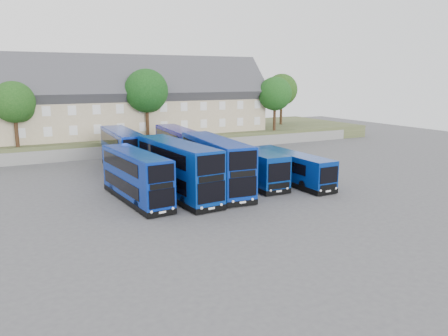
{
  "coord_description": "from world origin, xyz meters",
  "views": [
    {
      "loc": [
        -15.45,
        -31.32,
        10.04
      ],
      "look_at": [
        1.67,
        2.22,
        2.2
      ],
      "focal_mm": 35.0,
      "sensor_mm": 36.0,
      "label": 1
    }
  ],
  "objects_px": {
    "dd_front_left": "(136,178)",
    "coach_east_a": "(245,165)",
    "tree_west": "(15,104)",
    "tree_mid": "(147,92)",
    "tree_far": "(282,91)",
    "tree_east": "(275,95)",
    "dd_front_mid": "(178,170)"
  },
  "relations": [
    {
      "from": "coach_east_a",
      "to": "dd_front_left",
      "type": "bearing_deg",
      "value": -168.56
    },
    {
      "from": "tree_west",
      "to": "tree_far",
      "type": "relative_size",
      "value": 0.88
    },
    {
      "from": "dd_front_left",
      "to": "tree_far",
      "type": "xyz_separation_m",
      "value": [
        34.2,
        29.16,
        5.73
      ]
    },
    {
      "from": "dd_front_left",
      "to": "dd_front_mid",
      "type": "bearing_deg",
      "value": -5.79
    },
    {
      "from": "coach_east_a",
      "to": "tree_mid",
      "type": "bearing_deg",
      "value": 99.96
    },
    {
      "from": "tree_west",
      "to": "dd_front_mid",
      "type": "bearing_deg",
      "value": -62.8
    },
    {
      "from": "tree_far",
      "to": "tree_east",
      "type": "bearing_deg",
      "value": -130.6
    },
    {
      "from": "coach_east_a",
      "to": "tree_far",
      "type": "bearing_deg",
      "value": 50.75
    },
    {
      "from": "coach_east_a",
      "to": "tree_mid",
      "type": "distance_m",
      "value": 21.73
    },
    {
      "from": "dd_front_left",
      "to": "coach_east_a",
      "type": "relative_size",
      "value": 0.85
    },
    {
      "from": "tree_west",
      "to": "tree_mid",
      "type": "height_order",
      "value": "tree_mid"
    },
    {
      "from": "tree_west",
      "to": "tree_far",
      "type": "height_order",
      "value": "tree_far"
    },
    {
      "from": "dd_front_mid",
      "to": "coach_east_a",
      "type": "distance_m",
      "value": 8.22
    },
    {
      "from": "dd_front_mid",
      "to": "tree_far",
      "type": "relative_size",
      "value": 1.36
    },
    {
      "from": "dd_front_left",
      "to": "dd_front_mid",
      "type": "xyz_separation_m",
      "value": [
        3.61,
        -0.05,
        0.28
      ]
    },
    {
      "from": "dd_front_left",
      "to": "dd_front_mid",
      "type": "relative_size",
      "value": 0.88
    },
    {
      "from": "tree_east",
      "to": "tree_far",
      "type": "xyz_separation_m",
      "value": [
        6.0,
        7.0,
        0.34
      ]
    },
    {
      "from": "tree_mid",
      "to": "tree_far",
      "type": "distance_m",
      "value": 26.8
    },
    {
      "from": "dd_front_left",
      "to": "tree_mid",
      "type": "bearing_deg",
      "value": 65.11
    },
    {
      "from": "coach_east_a",
      "to": "tree_mid",
      "type": "height_order",
      "value": "tree_mid"
    },
    {
      "from": "tree_mid",
      "to": "tree_east",
      "type": "height_order",
      "value": "tree_mid"
    },
    {
      "from": "dd_front_mid",
      "to": "tree_west",
      "type": "xyz_separation_m",
      "value": [
        -11.41,
        22.21,
        4.77
      ]
    },
    {
      "from": "dd_front_left",
      "to": "coach_east_a",
      "type": "xyz_separation_m",
      "value": [
        11.5,
        2.16,
        -0.36
      ]
    },
    {
      "from": "tree_mid",
      "to": "tree_far",
      "type": "relative_size",
      "value": 1.06
    },
    {
      "from": "coach_east_a",
      "to": "tree_east",
      "type": "distance_m",
      "value": 26.68
    },
    {
      "from": "coach_east_a",
      "to": "tree_far",
      "type": "height_order",
      "value": "tree_far"
    },
    {
      "from": "tree_west",
      "to": "tree_mid",
      "type": "bearing_deg",
      "value": 1.79
    },
    {
      "from": "dd_front_mid",
      "to": "coach_east_a",
      "type": "bearing_deg",
      "value": 11.2
    },
    {
      "from": "dd_front_left",
      "to": "coach_east_a",
      "type": "bearing_deg",
      "value": 5.63
    },
    {
      "from": "dd_front_mid",
      "to": "tree_west",
      "type": "relative_size",
      "value": 1.55
    },
    {
      "from": "dd_front_mid",
      "to": "tree_far",
      "type": "height_order",
      "value": "tree_far"
    },
    {
      "from": "coach_east_a",
      "to": "tree_west",
      "type": "height_order",
      "value": "tree_west"
    }
  ]
}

